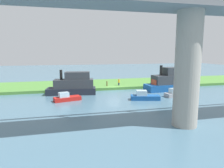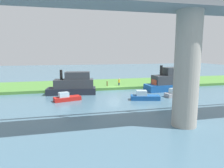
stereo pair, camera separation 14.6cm
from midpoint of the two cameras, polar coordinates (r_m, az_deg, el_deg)
name	(u,v)px [view 1 (the left image)]	position (r m, az deg, el deg)	size (l,w,h in m)	color
ground_plane	(114,90)	(37.91, 0.32, -1.75)	(160.00, 160.00, 0.00)	#476B7F
grassy_bank	(107,84)	(43.62, -1.60, 0.01)	(80.00, 12.00, 0.50)	#4C8438
bridge_pylon	(187,70)	(20.13, 20.42, 3.70)	(2.36, 2.36, 10.84)	#9E998E
bridge_span	(191,4)	(20.52, 21.36, 20.38)	(56.38, 4.30, 3.25)	slate
person_on_bank	(119,82)	(40.19, 1.86, 0.60)	(0.45, 0.45, 1.39)	#2D334C
mooring_post	(107,84)	(39.42, -1.55, 0.11)	(0.20, 0.20, 0.96)	brown
motorboat_red	(73,85)	(34.77, -11.15, -0.31)	(8.47, 3.81, 4.18)	#1E232D
houseboat_blue	(171,81)	(39.14, 16.31, 0.82)	(9.36, 3.49, 4.72)	#195199
riverboat_paddlewheel	(176,94)	(33.98, 17.72, -2.61)	(4.20, 1.87, 1.35)	#99999E
pontoon_yellow	(144,96)	(30.59, 9.03, -3.50)	(4.52, 2.54, 1.43)	#195199
skiff_small	(66,98)	(30.31, -12.95, -3.83)	(4.12, 2.32, 1.30)	red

